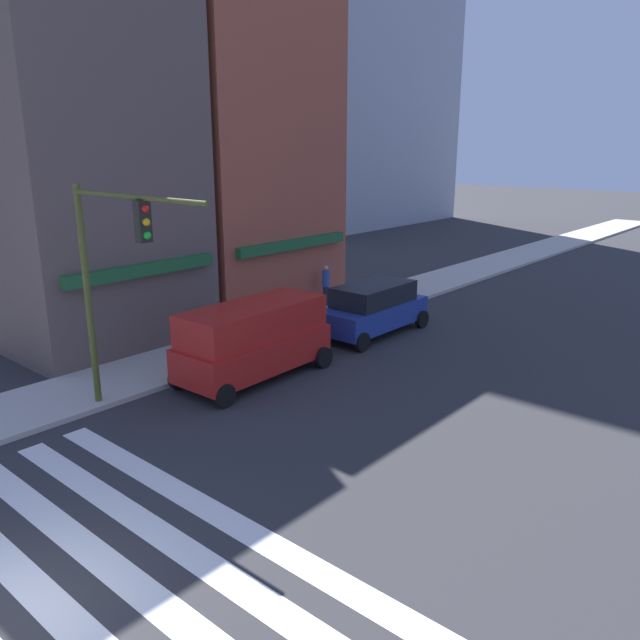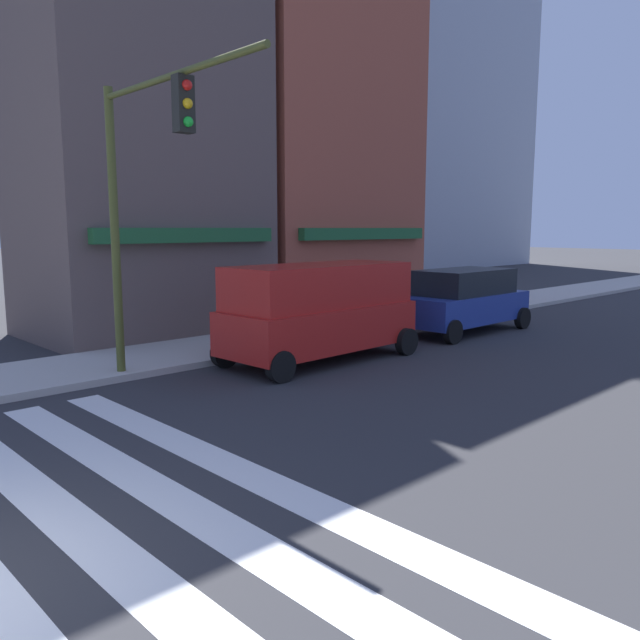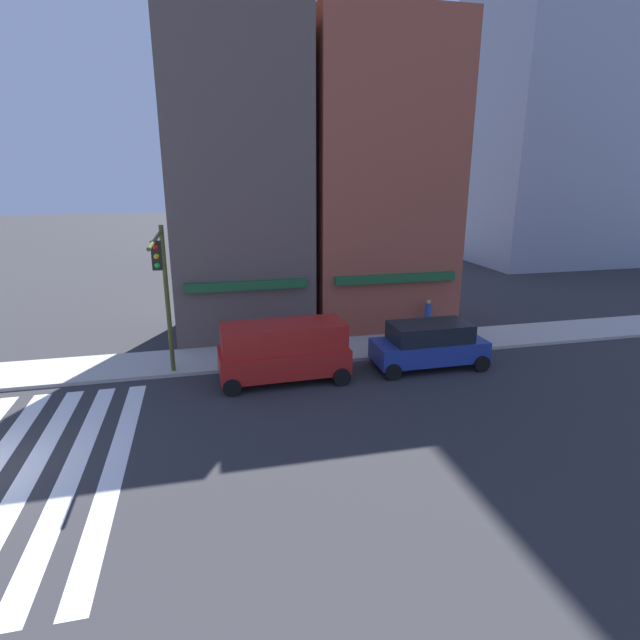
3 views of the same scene
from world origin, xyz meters
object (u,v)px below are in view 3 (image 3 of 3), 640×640
van_red (284,350)px  traffic_signal (163,280)px  pedestrian_blue_shirt (428,316)px  suv_blue (429,344)px

van_red → traffic_signal: bearing=172.1°
pedestrian_blue_shirt → traffic_signal: bearing=88.1°
van_red → pedestrian_blue_shirt: van_red is taller
traffic_signal → van_red: traffic_signal is taller
traffic_signal → suv_blue: (10.44, -0.47, -3.12)m
traffic_signal → pedestrian_blue_shirt: bearing=15.3°
suv_blue → pedestrian_blue_shirt: size_ratio=2.67×
suv_blue → pedestrian_blue_shirt: bearing=65.4°
suv_blue → pedestrian_blue_shirt: 4.16m
traffic_signal → van_red: bearing=-6.2°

